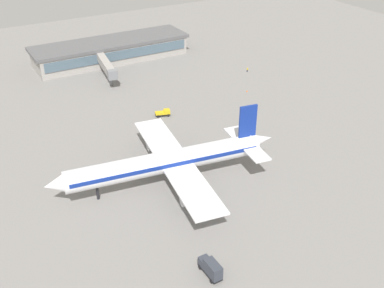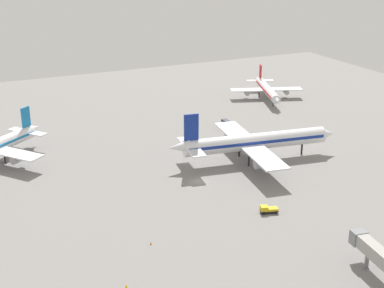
# 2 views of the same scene
# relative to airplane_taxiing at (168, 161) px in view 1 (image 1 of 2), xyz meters

# --- Properties ---
(ground) EXTENTS (288.00, 288.00, 0.00)m
(ground) POSITION_rel_airplane_taxiing_xyz_m (-22.79, -7.52, -6.04)
(ground) COLOR gray
(terminal_building) EXTENTS (60.27, 16.73, 7.74)m
(terminal_building) POSITION_rel_airplane_taxiing_xyz_m (-19.30, -85.46, -2.10)
(terminal_building) COLOR #9E9993
(terminal_building) RESTS_ON ground
(airplane_taxiing) EXTENTS (54.55, 44.11, 16.62)m
(airplane_taxiing) POSITION_rel_airplane_taxiing_xyz_m (0.00, 0.00, 0.00)
(airplane_taxiing) COLOR white
(airplane_taxiing) RESTS_ON ground
(pushback_tractor) EXTENTS (4.77, 3.27, 1.90)m
(pushback_tractor) POSITION_rel_airplane_taxiing_xyz_m (-14.90, -32.08, -5.07)
(pushback_tractor) COLOR black
(pushback_tractor) RESTS_ON ground
(catering_truck) EXTENTS (2.26, 5.62, 3.30)m
(catering_truck) POSITION_rel_airplane_taxiing_xyz_m (6.67, 29.37, -4.35)
(catering_truck) COLOR black
(catering_truck) RESTS_ON ground
(ground_crew_worker) EXTENTS (0.53, 0.51, 1.67)m
(ground_crew_worker) POSITION_rel_airplane_taxiing_xyz_m (-57.77, -48.69, -5.19)
(ground_crew_worker) COLOR #1E2338
(ground_crew_worker) RESTS_ON ground
(jet_bridge) EXTENTS (5.84, 21.08, 6.74)m
(jet_bridge) POSITION_rel_airplane_taxiing_xyz_m (-10.55, -66.90, -0.91)
(jet_bridge) COLOR #9E9993
(jet_bridge) RESTS_ON ground
(safety_cone_mid_apron) EXTENTS (0.44, 0.44, 0.60)m
(safety_cone_mid_apron) POSITION_rel_airplane_taxiing_xyz_m (-47.07, -34.04, -5.74)
(safety_cone_mid_apron) COLOR #EA590C
(safety_cone_mid_apron) RESTS_ON ground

